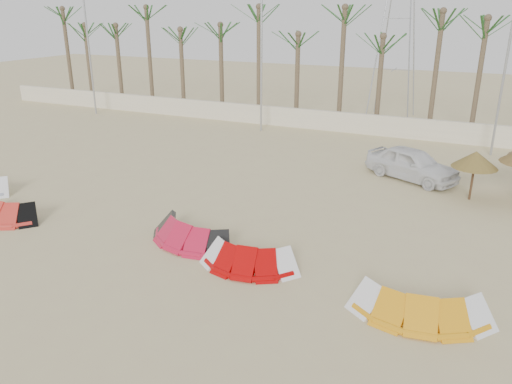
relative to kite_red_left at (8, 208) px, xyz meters
The scene contains 13 objects.
ground 9.40m from the kite_red_left, 15.85° to the right, with size 120.00×120.00×0.00m, color tan.
boundary_wall 21.43m from the kite_red_left, 65.06° to the left, with size 60.00×0.30×1.30m, color beige.
palm_line 23.85m from the kite_red_left, 65.13° to the left, with size 52.00×4.00×7.70m.
lamp_a 21.26m from the kite_red_left, 122.08° to the left, with size 1.25×0.14×11.00m.
lamp_b 18.49m from the kite_red_left, 80.01° to the left, with size 1.25×0.14×11.00m.
lamp_c 24.98m from the kite_red_left, 45.60° to the left, with size 1.25×0.14×11.00m.
pylon 27.35m from the kite_red_left, 68.47° to the left, with size 3.00×3.00×14.00m, color #A5A8AD, non-canonical shape.
kite_red_left is the anchor object (origin of this frame).
kite_red_mid 7.74m from the kite_red_left, ahead, with size 3.65×2.20×0.90m.
kite_red_right 10.29m from the kite_red_left, ahead, with size 3.22×1.85×0.90m.
kite_orange 15.50m from the kite_red_left, ahead, with size 3.72×1.96×0.90m.
parasol_left 18.94m from the kite_red_left, 30.47° to the left, with size 1.88×1.88×2.14m.
car 17.69m from the kite_red_left, 39.79° to the left, with size 1.80×4.48×1.53m, color silver.
Camera 1 is at (7.18, -9.78, 7.73)m, focal length 35.00 mm.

